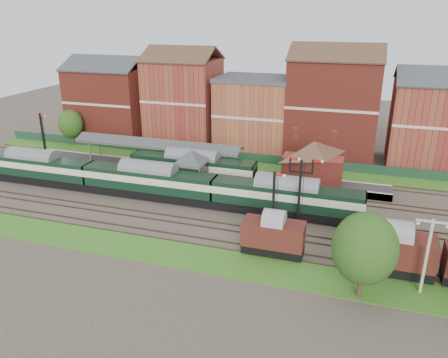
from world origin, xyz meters
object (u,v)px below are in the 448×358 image
(goods_van_a, at_px, (273,235))
(signal_box, at_px, (191,170))
(semaphore_bracket, at_px, (300,189))
(platform_railcar, at_px, (193,167))
(dmu_train, at_px, (149,181))

(goods_van_a, bearing_deg, signal_box, 137.83)
(semaphore_bracket, bearing_deg, platform_railcar, 150.85)
(dmu_train, xyz_separation_m, platform_railcar, (3.49, 6.50, 0.01))
(signal_box, height_order, goods_van_a, signal_box)
(semaphore_bracket, height_order, goods_van_a, semaphore_bracket)
(signal_box, relative_size, dmu_train, 0.11)
(signal_box, height_order, platform_railcar, signal_box)
(semaphore_bracket, distance_m, platform_railcar, 18.61)
(platform_railcar, height_order, goods_van_a, platform_railcar)
(semaphore_bracket, bearing_deg, signal_box, 159.08)
(dmu_train, bearing_deg, semaphore_bracket, -7.26)
(semaphore_bracket, xyz_separation_m, dmu_train, (-19.63, 2.50, -2.23))
(signal_box, bearing_deg, platform_railcar, 108.63)
(platform_railcar, bearing_deg, signal_box, -71.37)
(semaphore_bracket, xyz_separation_m, platform_railcar, (-16.13, 9.00, -2.22))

